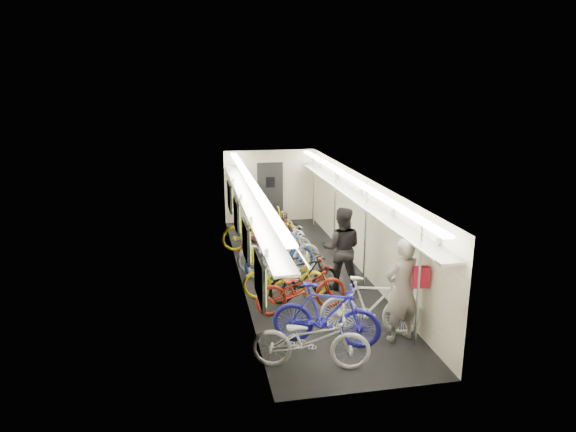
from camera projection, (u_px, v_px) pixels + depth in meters
name	position (u px, v px, depth m)	size (l,w,h in m)	color
train_car_shell	(282.00, 203.00, 12.80)	(10.00, 10.00, 10.00)	black
bicycle_0	(311.00, 339.00, 8.40)	(0.68, 1.96, 1.03)	silver
bicycle_1	(326.00, 315.00, 9.10)	(0.55, 1.96, 1.18)	#211CAC
bicycle_2	(301.00, 288.00, 10.46)	(0.68, 1.94, 1.02)	maroon
bicycle_3	(304.00, 278.00, 11.01)	(0.48, 1.71, 1.03)	black
bicycle_4	(285.00, 277.00, 11.10)	(0.65, 1.86, 0.97)	yellow
bicycle_5	(284.00, 254.00, 12.34)	(0.54, 1.92, 1.16)	silver
bicycle_6	(275.00, 247.00, 12.89)	(0.73, 2.10, 1.11)	#A1A0A5
bicycle_7	(280.00, 255.00, 12.38)	(0.50, 1.77, 1.06)	navy
bicycle_8	(272.00, 238.00, 13.93)	(0.61, 1.74, 0.92)	maroon
bicycle_9	(275.00, 228.00, 14.84)	(0.44, 1.56, 0.94)	black
bicycle_10	(260.00, 230.00, 14.33)	(0.76, 2.17, 1.14)	yellow
bicycle_11	(371.00, 305.00, 9.53)	(0.53, 1.89, 1.13)	white
passenger_near	(402.00, 290.00, 9.20)	(0.71, 0.47, 1.96)	gray
passenger_mid	(341.00, 248.00, 11.53)	(0.93, 0.72, 1.91)	black
backpack	(421.00, 277.00, 8.99)	(0.26, 0.14, 0.38)	red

